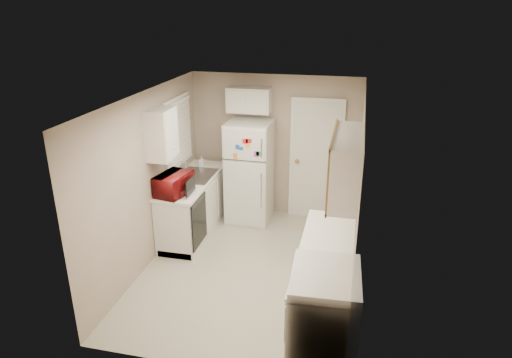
# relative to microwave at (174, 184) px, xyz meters

# --- Properties ---
(floor) EXTENTS (3.80, 3.80, 0.00)m
(floor) POSITION_rel_microwave_xyz_m (1.15, -0.28, -1.05)
(floor) COLOR beige
(floor) RESTS_ON ground
(ceiling) EXTENTS (3.80, 3.80, 0.00)m
(ceiling) POSITION_rel_microwave_xyz_m (1.15, -0.28, 1.35)
(ceiling) COLOR white
(ceiling) RESTS_ON floor
(wall_left) EXTENTS (3.80, 3.80, 0.00)m
(wall_left) POSITION_rel_microwave_xyz_m (-0.25, -0.28, 0.15)
(wall_left) COLOR tan
(wall_left) RESTS_ON floor
(wall_right) EXTENTS (3.80, 3.80, 0.00)m
(wall_right) POSITION_rel_microwave_xyz_m (2.55, -0.28, 0.15)
(wall_right) COLOR tan
(wall_right) RESTS_ON floor
(wall_back) EXTENTS (2.80, 2.80, 0.00)m
(wall_back) POSITION_rel_microwave_xyz_m (1.15, 1.62, 0.15)
(wall_back) COLOR tan
(wall_back) RESTS_ON floor
(wall_front) EXTENTS (2.80, 2.80, 0.00)m
(wall_front) POSITION_rel_microwave_xyz_m (1.15, -2.18, 0.15)
(wall_front) COLOR tan
(wall_front) RESTS_ON floor
(left_counter) EXTENTS (0.60, 1.80, 0.90)m
(left_counter) POSITION_rel_microwave_xyz_m (0.05, 0.62, -0.60)
(left_counter) COLOR silver
(left_counter) RESTS_ON floor
(dishwasher) EXTENTS (0.03, 0.58, 0.72)m
(dishwasher) POSITION_rel_microwave_xyz_m (0.34, 0.02, -0.56)
(dishwasher) COLOR black
(dishwasher) RESTS_ON floor
(sink) EXTENTS (0.54, 0.74, 0.16)m
(sink) POSITION_rel_microwave_xyz_m (0.05, 0.77, -0.19)
(sink) COLOR gray
(sink) RESTS_ON left_counter
(microwave) EXTENTS (0.60, 0.40, 0.37)m
(microwave) POSITION_rel_microwave_xyz_m (0.00, 0.00, 0.00)
(microwave) COLOR maroon
(microwave) RESTS_ON left_counter
(soap_bottle) EXTENTS (0.08, 0.08, 0.18)m
(soap_bottle) POSITION_rel_microwave_xyz_m (0.00, 1.19, -0.05)
(soap_bottle) COLOR white
(soap_bottle) RESTS_ON left_counter
(window_blinds) EXTENTS (0.10, 0.98, 1.08)m
(window_blinds) POSITION_rel_microwave_xyz_m (-0.21, 0.77, 0.55)
(window_blinds) COLOR silver
(window_blinds) RESTS_ON wall_left
(upper_cabinet_left) EXTENTS (0.30, 0.45, 0.70)m
(upper_cabinet_left) POSITION_rel_microwave_xyz_m (-0.10, -0.06, 0.75)
(upper_cabinet_left) COLOR silver
(upper_cabinet_left) RESTS_ON wall_left
(refrigerator) EXTENTS (0.71, 0.69, 1.70)m
(refrigerator) POSITION_rel_microwave_xyz_m (0.81, 1.23, -0.20)
(refrigerator) COLOR silver
(refrigerator) RESTS_ON floor
(cabinet_over_fridge) EXTENTS (0.70, 0.30, 0.40)m
(cabinet_over_fridge) POSITION_rel_microwave_xyz_m (0.75, 1.47, 0.95)
(cabinet_over_fridge) COLOR silver
(cabinet_over_fridge) RESTS_ON wall_back
(interior_door) EXTENTS (0.86, 0.06, 2.08)m
(interior_door) POSITION_rel_microwave_xyz_m (1.85, 1.58, -0.03)
(interior_door) COLOR silver
(interior_door) RESTS_ON floor
(right_counter) EXTENTS (0.60, 2.00, 0.90)m
(right_counter) POSITION_rel_microwave_xyz_m (2.25, -1.08, -0.60)
(right_counter) COLOR silver
(right_counter) RESTS_ON floor
(stove) EXTENTS (0.71, 0.86, 1.01)m
(stove) POSITION_rel_microwave_xyz_m (2.30, -1.72, -0.54)
(stove) COLOR silver
(stove) RESTS_ON floor
(upper_cabinet_right) EXTENTS (0.30, 1.20, 0.70)m
(upper_cabinet_right) POSITION_rel_microwave_xyz_m (2.40, -0.78, 0.75)
(upper_cabinet_right) COLOR silver
(upper_cabinet_right) RESTS_ON wall_right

